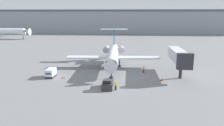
# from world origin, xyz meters

# --- Properties ---
(ground_plane) EXTENTS (600.00, 600.00, 0.00)m
(ground_plane) POSITION_xyz_m (0.00, 0.00, 0.00)
(ground_plane) COLOR slate
(terminal_building) EXTENTS (180.00, 16.80, 16.55)m
(terminal_building) POSITION_xyz_m (0.00, 120.00, 8.30)
(terminal_building) COLOR #8C939E
(terminal_building) RESTS_ON ground
(airplane_main) EXTENTS (24.57, 25.48, 9.40)m
(airplane_main) POSITION_xyz_m (-0.46, 17.42, 3.37)
(airplane_main) COLOR silver
(airplane_main) RESTS_ON ground
(pushback_tug) EXTENTS (2.02, 3.88, 1.98)m
(pushback_tug) POSITION_xyz_m (-0.31, 0.56, 0.75)
(pushback_tug) COLOR #2D2D33
(pushback_tug) RESTS_ON ground
(luggage_cart) EXTENTS (1.73, 3.09, 1.95)m
(luggage_cart) POSITION_xyz_m (-13.84, 7.15, 0.97)
(luggage_cart) COLOR #232326
(luggage_cart) RESTS_ON ground
(worker_near_tug) EXTENTS (0.40, 0.26, 1.86)m
(worker_near_tug) POSITION_xyz_m (1.28, -0.34, 0.98)
(worker_near_tug) COLOR #232838
(worker_near_tug) RESTS_ON ground
(worker_by_wing) EXTENTS (0.40, 0.24, 1.64)m
(worker_by_wing) POSITION_xyz_m (7.34, 12.23, 0.85)
(worker_by_wing) COLOR #232838
(worker_by_wing) RESTS_ON ground
(traffic_cone_left) EXTENTS (0.59, 0.59, 0.61)m
(traffic_cone_left) POSITION_xyz_m (-10.82, 6.60, 0.29)
(traffic_cone_left) COLOR black
(traffic_cone_left) RESTS_ON ground
(traffic_cone_right) EXTENTS (0.70, 0.70, 0.71)m
(traffic_cone_right) POSITION_xyz_m (10.82, 6.18, 0.34)
(traffic_cone_right) COLOR black
(traffic_cone_right) RESTS_ON ground
(jet_bridge) EXTENTS (3.20, 13.22, 6.19)m
(jet_bridge) POSITION_xyz_m (15.16, 11.01, 4.45)
(jet_bridge) COLOR #2D2D33
(jet_bridge) RESTS_ON ground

